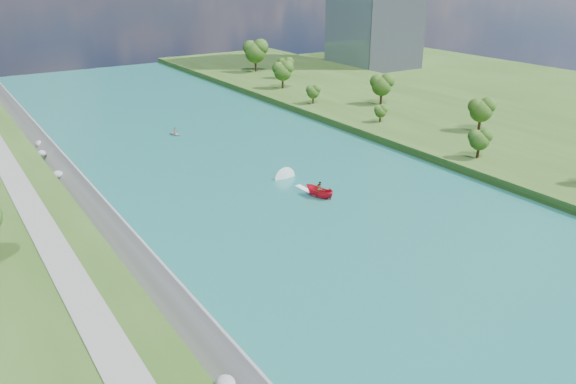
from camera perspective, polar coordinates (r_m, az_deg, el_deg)
ground at (r=66.73m, az=8.58°, el=-5.38°), size 260.00×260.00×0.00m
river_water at (r=81.19m, az=-0.72°, el=0.06°), size 55.00×240.00×0.10m
berm_east at (r=113.97m, az=20.88°, el=5.49°), size 44.00×240.00×1.50m
riprap_bank at (r=70.58m, az=-18.41°, el=-3.11°), size 3.69×236.00×4.25m
riverside_path at (r=69.49m, az=-24.00°, el=-2.77°), size 3.00×200.00×0.10m
trees_east at (r=113.40m, az=11.89°, el=9.23°), size 19.07×142.57×11.80m
motorboat at (r=79.89m, az=2.66°, el=0.28°), size 3.60×19.16×2.18m
raft at (r=110.58m, az=-11.38°, el=5.88°), size 2.32×3.02×1.49m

